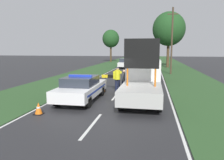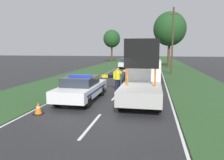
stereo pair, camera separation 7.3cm
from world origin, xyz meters
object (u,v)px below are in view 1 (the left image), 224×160
traffic_cone_near_truck (144,87)px  roadside_tree_near_right (169,29)px  road_barrier (120,78)px  queued_car_sedan_black (149,66)px  traffic_cone_behind_barrier (103,88)px  roadside_tree_near_left (111,39)px  police_car (81,88)px  pedestrian_civilian (124,79)px  queued_car_hatch_blue (130,61)px  traffic_cone_centre_front (39,108)px  utility_pole (172,40)px  traffic_cone_near_police (83,86)px  queued_car_wagon_maroon (149,71)px  work_truck (142,82)px  queued_car_van_white (126,63)px  police_officer (117,77)px

traffic_cone_near_truck → roadside_tree_near_right: size_ratio=0.08×
road_barrier → queued_car_sedan_black: size_ratio=0.58×
traffic_cone_behind_barrier → road_barrier: bearing=37.7°
roadside_tree_near_left → police_car: bearing=-81.6°
roadside_tree_near_left → pedestrian_civilian: bearing=-77.6°
traffic_cone_behind_barrier → queued_car_hatch_blue: queued_car_hatch_blue is taller
traffic_cone_centre_front → roadside_tree_near_left: 41.24m
road_barrier → utility_pole: utility_pole is taller
police_car → roadside_tree_near_left: (-5.57, 37.75, 4.53)m
traffic_cone_near_police → roadside_tree_near_left: bearing=97.6°
traffic_cone_behind_barrier → utility_pole: (5.51, 11.73, 3.68)m
traffic_cone_near_truck → queued_car_hatch_blue: size_ratio=0.15×
pedestrian_civilian → roadside_tree_near_left: (-7.66, 34.78, 4.36)m
queued_car_wagon_maroon → utility_pole: utility_pole is taller
traffic_cone_near_police → queued_car_sedan_black: 13.91m
queued_car_sedan_black → queued_car_hatch_blue: 12.22m
pedestrian_civilian → traffic_cone_behind_barrier: 1.63m
work_truck → roadside_tree_near_right: size_ratio=0.61×
queued_car_hatch_blue → traffic_cone_centre_front: bearing=88.2°
traffic_cone_near_police → traffic_cone_behind_barrier: bearing=-8.8°
road_barrier → queued_car_hatch_blue: (-1.79, 24.23, -0.08)m
road_barrier → traffic_cone_near_police: road_barrier is taller
queued_car_van_white → queued_car_hatch_blue: 5.85m
work_truck → traffic_cone_centre_front: work_truck is taller
traffic_cone_centre_front → queued_car_sedan_black: bearing=76.5°
police_officer → roadside_tree_near_right: 22.52m
roadside_tree_near_right → traffic_cone_behind_barrier: bearing=-104.9°
road_barrier → queued_car_hatch_blue: bearing=89.9°
pedestrian_civilian → queued_car_wagon_maroon: (1.56, 6.33, -0.06)m
queued_car_van_white → queued_car_hatch_blue: (0.06, 5.85, 0.04)m
roadside_tree_near_left → police_officer: bearing=-78.3°
road_barrier → work_truck: bearing=-63.7°
queued_car_van_white → roadside_tree_near_right: size_ratio=0.50×
traffic_cone_near_truck → roadside_tree_near_left: bearing=104.6°
police_officer → traffic_cone_behind_barrier: (-1.02, -0.15, -0.76)m
queued_car_wagon_maroon → queued_car_sedan_black: (-0.12, 6.99, -0.06)m
pedestrian_civilian → queued_car_sedan_black: (1.44, 13.31, -0.12)m
traffic_cone_near_truck → queued_car_hatch_blue: 24.93m
traffic_cone_near_police → roadside_tree_near_right: 23.28m
work_truck → queued_car_wagon_maroon: size_ratio=1.36×
police_car → queued_car_sedan_black: 16.66m
work_truck → roadside_tree_near_right: (2.90, 23.79, 5.00)m
police_officer → utility_pole: size_ratio=0.23×
pedestrian_civilian → queued_car_van_white: pedestrian_civilian is taller
queued_car_sedan_black → roadside_tree_near_right: size_ratio=0.52×
queued_car_sedan_black → queued_car_hatch_blue: (-3.66, 11.66, 0.02)m
queued_car_van_white → police_car: bearing=90.5°
queued_car_hatch_blue → roadside_tree_near_right: (6.48, -3.48, 5.28)m
roadside_tree_near_left → roadside_tree_near_right: roadside_tree_near_right is taller
traffic_cone_near_truck → queued_car_wagon_maroon: size_ratio=0.18×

